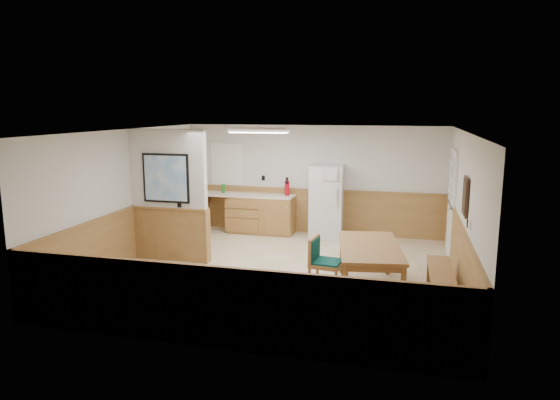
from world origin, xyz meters
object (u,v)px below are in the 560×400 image
(fire_extinguisher, at_px, (287,188))
(soap_bottle, at_px, (223,188))
(refrigerator, at_px, (327,202))
(dining_chair, at_px, (321,259))
(dining_table, at_px, (370,251))
(dining_bench, at_px, (441,277))

(fire_extinguisher, distance_m, soap_bottle, 1.55)
(refrigerator, xyz_separation_m, dining_chair, (0.43, -3.27, -0.33))
(dining_table, distance_m, fire_extinguisher, 3.93)
(soap_bottle, bearing_deg, dining_bench, -35.14)
(refrigerator, bearing_deg, soap_bottle, 175.23)
(dining_bench, distance_m, soap_bottle, 5.86)
(dining_table, height_order, dining_chair, dining_chair)
(refrigerator, distance_m, dining_chair, 3.32)
(refrigerator, height_order, dining_chair, refrigerator)
(refrigerator, xyz_separation_m, fire_extinguisher, (-0.94, 0.09, 0.27))
(refrigerator, height_order, fire_extinguisher, refrigerator)
(dining_chair, relative_size, fire_extinguisher, 2.00)
(fire_extinguisher, xyz_separation_m, soap_bottle, (-1.55, -0.01, -0.08))
(dining_bench, xyz_separation_m, fire_extinguisher, (-3.22, 3.36, 0.74))
(dining_bench, distance_m, dining_chair, 1.85)
(dining_table, xyz_separation_m, soap_bottle, (-3.67, 3.27, 0.35))
(fire_extinguisher, height_order, soap_bottle, fire_extinguisher)
(dining_chair, bearing_deg, dining_bench, 6.76)
(dining_table, relative_size, dining_chair, 2.33)
(dining_bench, relative_size, soap_bottle, 7.59)
(fire_extinguisher, relative_size, soap_bottle, 1.96)
(refrigerator, xyz_separation_m, dining_bench, (2.28, -3.27, -0.47))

